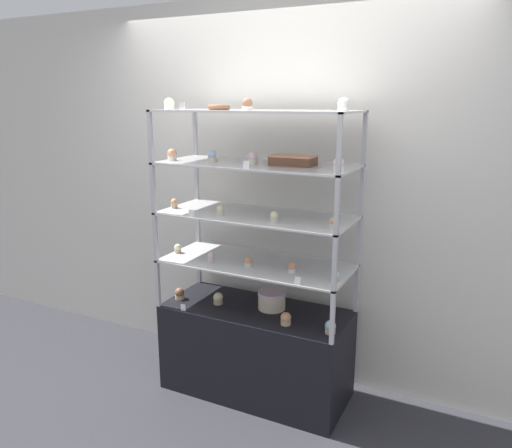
% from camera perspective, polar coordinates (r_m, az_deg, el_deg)
% --- Properties ---
extents(ground_plane, '(20.00, 20.00, 0.00)m').
position_cam_1_polar(ground_plane, '(3.60, 0.00, -18.46)').
color(ground_plane, '#2D2D33').
extents(back_wall, '(8.00, 0.05, 2.60)m').
position_cam_1_polar(back_wall, '(3.47, 3.00, 3.46)').
color(back_wall, silver).
rests_on(back_wall, ground_plane).
extents(display_base, '(1.22, 0.52, 0.60)m').
position_cam_1_polar(display_base, '(3.45, 0.00, -14.23)').
color(display_base, black).
rests_on(display_base, ground_plane).
extents(display_riser_lower, '(1.22, 0.52, 0.32)m').
position_cam_1_polar(display_riser_lower, '(3.21, 0.00, -4.75)').
color(display_riser_lower, '#B7B7BC').
rests_on(display_riser_lower, display_base).
extents(display_riser_middle, '(1.22, 0.52, 0.32)m').
position_cam_1_polar(display_riser_middle, '(3.12, 0.00, 0.79)').
color(display_riser_middle, '#B7B7BC').
rests_on(display_riser_middle, display_riser_lower).
extents(display_riser_upper, '(1.22, 0.52, 0.32)m').
position_cam_1_polar(display_riser_upper, '(3.06, 0.00, 6.58)').
color(display_riser_upper, '#B7B7BC').
rests_on(display_riser_upper, display_riser_middle).
extents(display_riser_top, '(1.22, 0.52, 0.32)m').
position_cam_1_polar(display_riser_top, '(3.04, 0.00, 12.54)').
color(display_riser_top, '#B7B7BC').
rests_on(display_riser_top, display_riser_upper).
extents(layer_cake_centerpiece, '(0.18, 0.18, 0.12)m').
position_cam_1_polar(layer_cake_centerpiece, '(3.29, 1.82, -8.67)').
color(layer_cake_centerpiece, beige).
rests_on(layer_cake_centerpiece, display_base).
extents(sheet_cake_frosted, '(0.26, 0.16, 0.06)m').
position_cam_1_polar(sheet_cake_frosted, '(2.97, 4.25, 7.28)').
color(sheet_cake_frosted, brown).
rests_on(sheet_cake_frosted, display_riser_upper).
extents(cupcake_0, '(0.06, 0.06, 0.08)m').
position_cam_1_polar(cupcake_0, '(3.49, -8.73, -7.89)').
color(cupcake_0, '#CCB28C').
rests_on(cupcake_0, display_base).
extents(cupcake_1, '(0.06, 0.06, 0.08)m').
position_cam_1_polar(cupcake_1, '(3.38, -4.35, -8.49)').
color(cupcake_1, '#CCB28C').
rests_on(cupcake_1, display_base).
extents(cupcake_2, '(0.06, 0.06, 0.08)m').
position_cam_1_polar(cupcake_2, '(3.09, 3.42, -10.76)').
color(cupcake_2, '#CCB28C').
rests_on(cupcake_2, display_base).
extents(cupcake_3, '(0.06, 0.06, 0.08)m').
position_cam_1_polar(cupcake_3, '(3.01, 8.49, -11.60)').
color(cupcake_3, '#CCB28C').
rests_on(cupcake_3, display_base).
extents(price_tag_0, '(0.04, 0.00, 0.04)m').
position_cam_1_polar(price_tag_0, '(3.31, -8.33, -9.43)').
color(price_tag_0, white).
rests_on(price_tag_0, display_base).
extents(cupcake_4, '(0.05, 0.05, 0.06)m').
position_cam_1_polar(cupcake_4, '(3.43, -8.93, -2.79)').
color(cupcake_4, '#CCB28C').
rests_on(cupcake_4, display_riser_lower).
extents(cupcake_5, '(0.05, 0.05, 0.06)m').
position_cam_1_polar(cupcake_5, '(3.23, -5.14, -3.75)').
color(cupcake_5, beige).
rests_on(cupcake_5, display_riser_lower).
extents(cupcake_6, '(0.05, 0.05, 0.06)m').
position_cam_1_polar(cupcake_6, '(3.12, -0.85, -4.33)').
color(cupcake_6, white).
rests_on(cupcake_6, display_riser_lower).
extents(cupcake_7, '(0.05, 0.05, 0.06)m').
position_cam_1_polar(cupcake_7, '(3.02, 4.13, -4.99)').
color(cupcake_7, white).
rests_on(cupcake_7, display_riser_lower).
extents(cupcake_8, '(0.05, 0.05, 0.06)m').
position_cam_1_polar(cupcake_8, '(2.91, 9.07, -5.93)').
color(cupcake_8, '#CCB28C').
rests_on(cupcake_8, display_riser_lower).
extents(price_tag_1, '(0.04, 0.00, 0.04)m').
position_cam_1_polar(price_tag_1, '(2.84, 4.78, -6.45)').
color(price_tag_1, white).
rests_on(price_tag_1, display_riser_lower).
extents(cupcake_9, '(0.05, 0.05, 0.06)m').
position_cam_1_polar(cupcake_9, '(3.33, -9.33, 2.34)').
color(cupcake_9, '#CCB28C').
rests_on(cupcake_9, display_riser_middle).
extents(cupcake_10, '(0.05, 0.05, 0.06)m').
position_cam_1_polar(cupcake_10, '(3.10, -4.09, 1.62)').
color(cupcake_10, beige).
rests_on(cupcake_10, display_riser_middle).
extents(cupcake_11, '(0.05, 0.05, 0.06)m').
position_cam_1_polar(cupcake_11, '(2.91, 2.08, 0.82)').
color(cupcake_11, beige).
rests_on(cupcake_11, display_riser_middle).
extents(cupcake_12, '(0.05, 0.05, 0.06)m').
position_cam_1_polar(cupcake_12, '(2.80, 8.85, 0.11)').
color(cupcake_12, beige).
rests_on(cupcake_12, display_riser_middle).
extents(price_tag_2, '(0.04, 0.00, 0.04)m').
position_cam_1_polar(price_tag_2, '(3.07, -7.39, 1.22)').
color(price_tag_2, white).
rests_on(price_tag_2, display_riser_middle).
extents(cupcake_13, '(0.06, 0.06, 0.08)m').
position_cam_1_polar(cupcake_13, '(3.24, -9.57, 7.79)').
color(cupcake_13, beige).
rests_on(cupcake_13, display_riser_upper).
extents(cupcake_14, '(0.06, 0.06, 0.08)m').
position_cam_1_polar(cupcake_14, '(3.15, -5.02, 7.75)').
color(cupcake_14, beige).
rests_on(cupcake_14, display_riser_upper).
extents(cupcake_15, '(0.06, 0.06, 0.08)m').
position_cam_1_polar(cupcake_15, '(3.02, -0.43, 7.54)').
color(cupcake_15, beige).
rests_on(cupcake_15, display_riser_upper).
extents(cupcake_16, '(0.06, 0.06, 0.08)m').
position_cam_1_polar(cupcake_16, '(2.75, 9.42, 6.70)').
color(cupcake_16, white).
rests_on(cupcake_16, display_riser_upper).
extents(price_tag_3, '(0.04, 0.00, 0.04)m').
position_cam_1_polar(price_tag_3, '(2.82, -1.15, 6.78)').
color(price_tag_3, white).
rests_on(price_tag_3, display_riser_upper).
extents(cupcake_17, '(0.06, 0.06, 0.07)m').
position_cam_1_polar(cupcake_17, '(3.21, -9.90, 13.35)').
color(cupcake_17, white).
rests_on(cupcake_17, display_riser_top).
extents(cupcake_18, '(0.06, 0.06, 0.07)m').
position_cam_1_polar(cupcake_18, '(2.96, -1.02, 13.50)').
color(cupcake_18, beige).
rests_on(cupcake_18, display_riser_top).
extents(cupcake_19, '(0.06, 0.06, 0.07)m').
position_cam_1_polar(cupcake_19, '(2.76, 9.97, 13.26)').
color(cupcake_19, white).
rests_on(cupcake_19, display_riser_top).
extents(price_tag_4, '(0.04, 0.00, 0.04)m').
position_cam_1_polar(price_tag_4, '(3.01, -8.47, 13.17)').
color(price_tag_4, white).
rests_on(price_tag_4, display_riser_top).
extents(donut_glazed, '(0.14, 0.14, 0.03)m').
position_cam_1_polar(donut_glazed, '(3.15, -4.26, 13.19)').
color(donut_glazed, brown).
rests_on(donut_glazed, display_riser_top).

